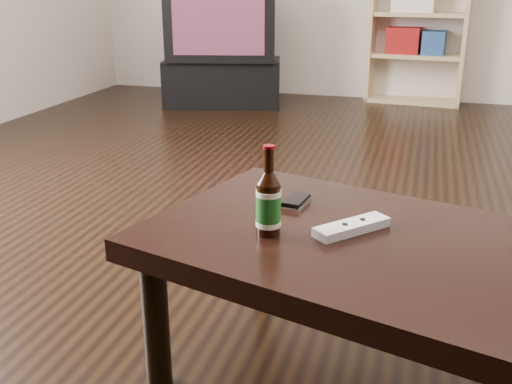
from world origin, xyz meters
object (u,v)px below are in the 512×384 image
(coffee_table, at_px, (384,265))
(phone, at_px, (296,201))
(tv, at_px, (222,19))
(remote, at_px, (352,227))
(beer_bottle, at_px, (268,204))
(tv_stand, at_px, (223,82))
(bookshelf, at_px, (420,10))

(coffee_table, height_order, phone, phone)
(tv, height_order, remote, tv)
(coffee_table, xyz_separation_m, beer_bottle, (-0.27, -0.03, 0.13))
(tv_stand, relative_size, beer_bottle, 4.27)
(bookshelf, bearing_deg, coffee_table, -83.79)
(tv_stand, height_order, beer_bottle, beer_bottle)
(beer_bottle, bearing_deg, tv_stand, 110.62)
(bookshelf, distance_m, phone, 3.74)
(tv, bearing_deg, remote, -79.70)
(bookshelf, height_order, remote, bookshelf)
(phone, distance_m, remote, 0.22)
(beer_bottle, bearing_deg, tv, 110.62)
(bookshelf, distance_m, remote, 3.88)
(bookshelf, height_order, phone, bookshelf)
(coffee_table, bearing_deg, tv, 114.73)
(bookshelf, height_order, beer_bottle, bookshelf)
(tv_stand, xyz_separation_m, bookshelf, (1.48, 0.59, 0.55))
(beer_bottle, xyz_separation_m, remote, (0.19, 0.07, -0.06))
(tv_stand, xyz_separation_m, remote, (1.45, -3.28, 0.25))
(phone, bearing_deg, beer_bottle, -87.84)
(tv, relative_size, phone, 8.74)
(coffee_table, bearing_deg, bookshelf, 90.70)
(tv_stand, bearing_deg, coffee_table, -78.78)
(tv, distance_m, phone, 3.40)
(tv_stand, bearing_deg, bookshelf, 8.07)
(tv_stand, distance_m, phone, 3.40)
(bookshelf, xyz_separation_m, phone, (-0.20, -3.73, -0.31))
(coffee_table, relative_size, phone, 11.74)
(tv, relative_size, beer_bottle, 4.33)
(tv_stand, relative_size, bookshelf, 0.65)
(bookshelf, xyz_separation_m, remote, (-0.04, -3.87, -0.31))
(beer_bottle, xyz_separation_m, phone, (0.02, 0.21, -0.07))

